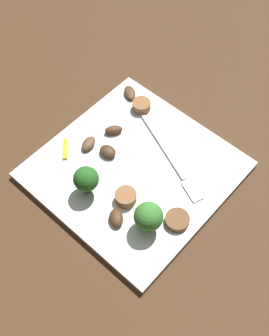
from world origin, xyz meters
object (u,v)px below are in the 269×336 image
object	(u,v)px
mushroom_1	(130,93)
mushroom_2	(114,130)
sausage_slice_2	(177,220)
mushroom_3	(88,144)
plate	(134,170)
fork	(173,160)
sausage_slice_1	(126,197)
mushroom_4	(116,218)
broccoli_floret_0	(86,179)
broccoli_floret_1	(148,217)
sausage_slice_0	(142,106)
mushroom_0	(108,152)
pepper_strip_0	(65,149)

from	to	relation	value
mushroom_1	mushroom_2	xyz separation A→B (m)	(0.03, -0.07, 0.00)
sausage_slice_2	mushroom_3	xyz separation A→B (m)	(-0.18, 0.01, 0.00)
sausage_slice_2	mushroom_2	xyz separation A→B (m)	(-0.17, 0.05, 0.00)
sausage_slice_2	plate	bearing A→B (deg)	165.72
fork	sausage_slice_1	distance (m)	0.10
sausage_slice_2	mushroom_4	bearing A→B (deg)	-139.73
broccoli_floret_0	broccoli_floret_1	distance (m)	0.10
sausage_slice_1	mushroom_2	distance (m)	0.12
broccoli_floret_1	fork	bearing A→B (deg)	111.94
broccoli_floret_0	mushroom_1	distance (m)	0.19
plate	sausage_slice_2	bearing A→B (deg)	-14.28
fork	mushroom_3	distance (m)	0.13
sausage_slice_0	mushroom_4	size ratio (longest dim) A/B	1.05
plate	mushroom_0	world-z (taller)	mushroom_0
broccoli_floret_1	pepper_strip_0	bearing A→B (deg)	175.98
broccoli_floret_1	mushroom_1	world-z (taller)	broccoli_floret_1
fork	broccoli_floret_1	size ratio (longest dim) A/B	3.37
mushroom_2	plate	bearing A→B (deg)	-21.90
mushroom_2	mushroom_3	bearing A→B (deg)	-103.75
fork	broccoli_floret_1	bearing A→B (deg)	-46.16
plate	sausage_slice_1	bearing A→B (deg)	-61.06
mushroom_4	pepper_strip_0	size ratio (longest dim) A/B	0.78
sausage_slice_1	mushroom_4	xyz separation A→B (m)	(0.01, -0.03, -0.00)
sausage_slice_2	pepper_strip_0	distance (m)	0.20
plate	sausage_slice_0	distance (m)	0.12
mushroom_1	mushroom_4	distance (m)	0.23
fork	sausage_slice_2	bearing A→B (deg)	-25.65
mushroom_0	mushroom_3	size ratio (longest dim) A/B	0.95
sausage_slice_0	sausage_slice_2	size ratio (longest dim) A/B	0.86
mushroom_3	mushroom_1	bearing A→B (deg)	101.04
broccoli_floret_1	sausage_slice_1	world-z (taller)	broccoli_floret_1
broccoli_floret_1	sausage_slice_0	size ratio (longest dim) A/B	1.75
sausage_slice_2	mushroom_3	world-z (taller)	same
plate	sausage_slice_0	xyz separation A→B (m)	(-0.07, 0.09, 0.01)
sausage_slice_2	mushroom_2	bearing A→B (deg)	162.58
fork	sausage_slice_0	xyz separation A→B (m)	(-0.10, 0.04, 0.01)
plate	broccoli_floret_0	xyz separation A→B (m)	(-0.02, -0.07, 0.04)
broccoli_floret_0	mushroom_1	xyz separation A→B (m)	(-0.08, 0.17, -0.03)
mushroom_0	mushroom_1	distance (m)	0.12
broccoli_floret_1	mushroom_1	bearing A→B (deg)	138.14
mushroom_0	mushroom_4	world-z (taller)	same
broccoli_floret_1	sausage_slice_1	bearing A→B (deg)	168.36
fork	mushroom_2	size ratio (longest dim) A/B	6.22
fork	plate	bearing A→B (deg)	-103.54
mushroom_3	mushroom_4	distance (m)	0.13
mushroom_2	mushroom_3	xyz separation A→B (m)	(-0.01, -0.04, -0.00)
pepper_strip_0	mushroom_3	bearing A→B (deg)	53.89
broccoli_floret_0	mushroom_2	size ratio (longest dim) A/B	1.83
sausage_slice_2	mushroom_1	bearing A→B (deg)	147.87
broccoli_floret_1	sausage_slice_1	size ratio (longest dim) A/B	1.68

